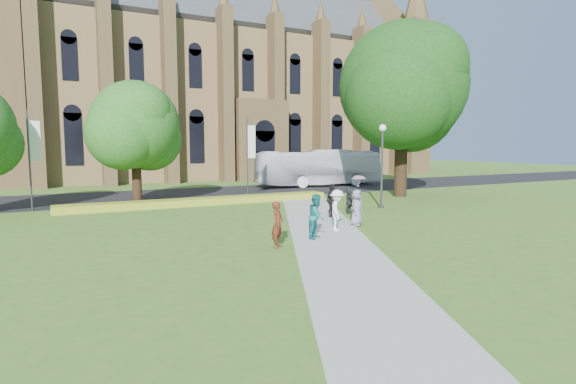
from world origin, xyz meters
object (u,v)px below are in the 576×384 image
tour_coach (319,168)px  large_tree (403,87)px  pedestrian_0 (278,224)px  streetlamp (382,156)px

tour_coach → large_tree: bearing=-171.2°
tour_coach → pedestrian_0: (-15.06, -21.70, -0.84)m
large_tree → pedestrian_0: size_ratio=7.45×
pedestrian_0 → tour_coach: bearing=14.0°
pedestrian_0 → streetlamp: bearing=-8.3°
streetlamp → pedestrian_0: size_ratio=2.96×
large_tree → pedestrian_0: 21.08m
large_tree → pedestrian_0: large_tree is taller
streetlamp → large_tree: size_ratio=0.40×
tour_coach → pedestrian_0: tour_coach is taller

